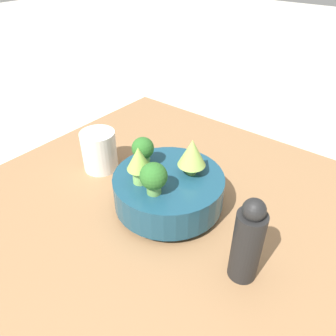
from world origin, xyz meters
The scene contains 9 objects.
ground_plane centered at (0.00, 0.00, 0.00)m, with size 6.00×6.00×0.00m, color beige.
table centered at (0.00, 0.00, 0.02)m, with size 0.83×0.85×0.04m.
bowl centered at (-0.01, 0.00, 0.09)m, with size 0.22×0.22×0.08m.
romanesco_piece_near centered at (0.04, -0.03, 0.17)m, with size 0.05×0.05×0.08m.
broccoli_floret_right centered at (0.04, 0.01, 0.15)m, with size 0.05×0.05×0.06m.
broccoli_floret_front centered at (-0.01, -0.06, 0.16)m, with size 0.05×0.05×0.06m.
romanesco_piece_far centered at (-0.05, 0.03, 0.17)m, with size 0.06×0.06×0.08m.
cup centered at (-0.02, -0.22, 0.09)m, with size 0.08×0.08×0.10m.
pepper_mill centered at (0.04, 0.20, 0.12)m, with size 0.05×0.05×0.16m.
Camera 1 is at (0.39, 0.32, 0.51)m, focal length 35.00 mm.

